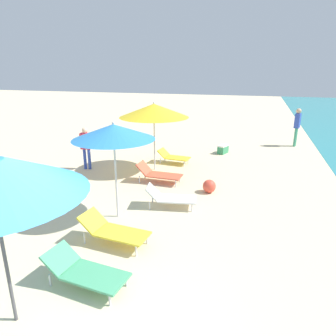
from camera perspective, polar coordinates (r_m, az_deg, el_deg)
lounger_nearest_shoreside at (r=5.78m, az=-14.97°, el=-17.72°), size 1.52×0.79×0.58m
umbrella_second at (r=7.38m, az=-9.95°, el=6.51°), size 1.95×1.95×2.41m
lounger_second_shoreside at (r=8.38m, az=0.36°, el=-5.32°), size 1.40×0.76×0.59m
lounger_second_inland at (r=6.82m, az=-9.99°, el=-11.11°), size 1.53×0.76×0.62m
umbrella_farthest at (r=11.00m, az=-2.58°, el=10.45°), size 2.44×2.44×2.46m
lounger_farthest_shoreside at (r=12.16m, az=0.98°, el=2.10°), size 1.27×0.71×0.54m
lounger_farthest_inland at (r=10.14m, az=-1.78°, el=-1.01°), size 1.47×0.64×0.63m
person_walking_near at (r=11.69m, az=-14.77°, el=4.21°), size 0.39×0.28×1.55m
person_walking_far at (r=15.87m, az=22.55°, el=7.56°), size 0.32×0.41×1.78m
beach_ball at (r=9.44m, az=7.55°, el=-3.31°), size 0.40×0.40×0.40m
cooler_box at (r=13.81m, az=10.01°, el=3.43°), size 0.47×0.62×0.38m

